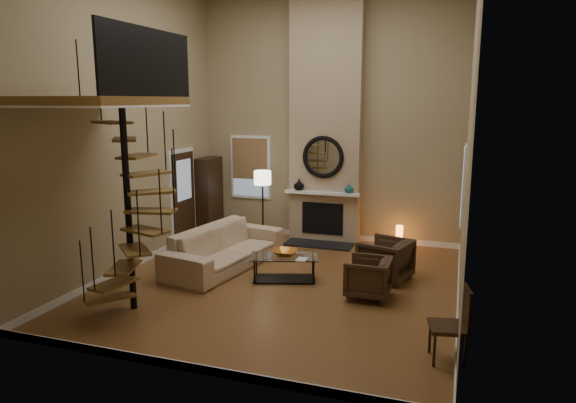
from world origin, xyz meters
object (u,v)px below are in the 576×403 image
(armchair_far, at_px, (372,278))
(hutch, at_px, (209,195))
(armchair_near, at_px, (389,261))
(side_chair, at_px, (456,321))
(sofa, at_px, (225,247))
(coffee_table, at_px, (284,265))
(accent_lamp, at_px, (399,238))
(floor_lamp, at_px, (263,184))

(armchair_far, bearing_deg, hutch, -123.49)
(armchair_near, bearing_deg, side_chair, 40.35)
(hutch, relative_size, sofa, 0.65)
(coffee_table, height_order, accent_lamp, accent_lamp)
(armchair_near, height_order, armchair_far, armchair_near)
(coffee_table, bearing_deg, side_chair, -35.68)
(accent_lamp, bearing_deg, coffee_table, -122.91)
(coffee_table, height_order, side_chair, side_chair)
(hutch, bearing_deg, sofa, -56.86)
(accent_lamp, distance_m, side_chair, 4.95)
(armchair_near, height_order, floor_lamp, floor_lamp)
(hutch, height_order, armchair_far, hutch)
(hutch, xyz_separation_m, side_chair, (5.77, -4.73, -0.42))
(sofa, bearing_deg, armchair_near, -74.80)
(armchair_far, distance_m, accent_lamp, 3.05)
(sofa, distance_m, armchair_far, 3.07)
(hutch, bearing_deg, armchair_near, -23.28)
(accent_lamp, bearing_deg, hutch, -179.19)
(armchair_far, bearing_deg, accent_lamp, 178.78)
(sofa, xyz_separation_m, coffee_table, (1.34, -0.34, -0.11))
(floor_lamp, bearing_deg, armchair_far, -38.90)
(hutch, distance_m, coffee_table, 3.89)
(armchair_far, xyz_separation_m, accent_lamp, (0.08, 3.05, -0.10))
(hutch, height_order, side_chair, hutch)
(hutch, relative_size, side_chair, 1.85)
(hutch, bearing_deg, coffee_table, -42.76)
(accent_lamp, bearing_deg, armchair_far, -91.54)
(armchair_near, bearing_deg, coffee_table, -53.44)
(armchair_near, bearing_deg, floor_lamp, -95.68)
(hutch, xyz_separation_m, accent_lamp, (4.54, 0.06, -0.70))
(armchair_near, distance_m, accent_lamp, 2.05)
(hutch, height_order, armchair_near, hutch)
(accent_lamp, bearing_deg, armchair_near, -88.45)
(floor_lamp, xyz_separation_m, accent_lamp, (2.86, 0.81, -1.16))
(side_chair, bearing_deg, coffee_table, 144.32)
(hutch, height_order, accent_lamp, hutch)
(sofa, distance_m, coffee_table, 1.38)
(sofa, height_order, floor_lamp, floor_lamp)
(hutch, relative_size, coffee_table, 1.34)
(armchair_far, xyz_separation_m, coffee_table, (-1.64, 0.38, -0.07))
(coffee_table, distance_m, side_chair, 3.65)
(sofa, bearing_deg, hutch, 43.10)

